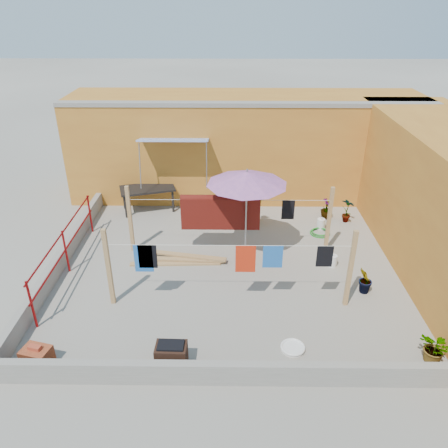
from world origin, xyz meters
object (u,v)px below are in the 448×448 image
Objects in this scene: outdoor_table at (148,190)px; water_jug_a at (333,261)px; brazier at (171,355)px; patio_umbrella at (247,179)px; brick_stack at (37,356)px; plant_back_a at (249,211)px; water_jug_b at (321,224)px; green_hose at (320,232)px; white_basin at (293,348)px.

outdoor_table is 5.92m from water_jug_a.
outdoor_table is 3.15× the size of brazier.
patio_umbrella is 4.12× the size of brick_stack.
plant_back_a reaches higher than brazier.
water_jug_b reaches higher than water_jug_a.
brazier is at bearing -77.10° from outdoor_table.
green_hose is (2.12, 1.14, -2.05)m from patio_umbrella.
brazier is (1.47, -6.40, -0.44)m from outdoor_table.
plant_back_a is (4.00, 5.57, 0.21)m from brick_stack.
patio_umbrella is 3.26m from water_jug_b.
outdoor_table is at bearing 102.90° from brazier.
green_hose is (5.02, -1.46, -0.64)m from outdoor_table.
water_jug_a is (1.33, 2.88, 0.11)m from white_basin.
patio_umbrella reaches higher than water_jug_b.
patio_umbrella reaches higher than water_jug_a.
outdoor_table is 5.27× the size of water_jug_a.
water_jug_a is (3.55, 3.31, -0.09)m from brazier.
water_jug_b is (2.19, 1.43, -1.93)m from patio_umbrella.
water_jug_b is at bearing 73.75° from white_basin.
plant_back_a reaches higher than outdoor_table.
brick_stack is (-0.94, -6.40, -0.50)m from outdoor_table.
green_hose is at bearing 28.19° from patio_umbrella.
outdoor_table is 2.25× the size of plant_back_a.
outdoor_table is 7.05m from white_basin.
white_basin is 1.39× the size of water_jug_a.
brazier is 4.85m from water_jug_a.
plant_back_a is at bearing -15.19° from outdoor_table.
plant_back_a is (-2.03, 0.33, 0.24)m from water_jug_b.
patio_umbrella is at bearing -95.46° from plant_back_a.
brick_stack is at bearing -150.96° from water_jug_a.
outdoor_table is 3.79× the size of white_basin.
water_jug_b is (1.40, 4.81, 0.11)m from white_basin.
white_basin is 0.84× the size of green_hose.
patio_umbrella is 3.16m from green_hose.
water_jug_b reaches higher than green_hose.
outdoor_table is 3.14× the size of brick_stack.
water_jug_b is (3.62, 5.24, -0.09)m from brazier.
water_jug_b is at bearing 41.00° from brick_stack.
brazier is at bearing -124.64° from water_jug_b.
plant_back_a reaches higher than green_hose.
water_jug_a is 3.00m from plant_back_a.
plant_back_a is (-0.62, 5.14, 0.35)m from white_basin.
outdoor_table is (-2.89, 2.59, -1.41)m from patio_umbrella.
water_jug_a reaches higher than white_basin.
outdoor_table is at bearing 164.81° from plant_back_a.
brick_stack is at bearing -98.37° from outdoor_table.
water_jug_a is at bearing 65.18° from white_basin.
green_hose is at bearing 73.58° from white_basin.
water_jug_a is (2.12, -0.50, -1.94)m from patio_umbrella.
water_jug_b is 0.63× the size of green_hose.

